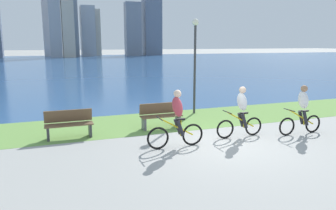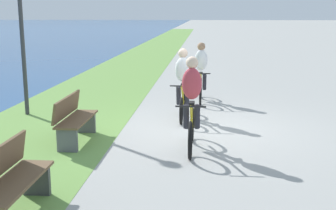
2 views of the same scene
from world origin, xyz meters
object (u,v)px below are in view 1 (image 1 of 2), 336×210
cyclist_lead (177,119)px  lamppost_tall (195,53)px  cyclist_distant_rear (302,110)px  cyclist_trailing (241,112)px  bench_far_along_path (69,124)px  bench_near_path (161,116)px

cyclist_lead → lamppost_tall: size_ratio=0.44×
cyclist_distant_rear → lamppost_tall: 5.02m
cyclist_trailing → bench_far_along_path: (-5.25, 1.83, -0.38)m
bench_far_along_path → lamppost_tall: (5.36, 2.02, 2.17)m
cyclist_distant_rear → bench_near_path: cyclist_distant_rear is taller
cyclist_lead → bench_far_along_path: cyclist_lead is taller
cyclist_lead → lamppost_tall: 5.12m
bench_near_path → bench_far_along_path: same height
bench_near_path → cyclist_lead: bearing=-97.1°
cyclist_lead → cyclist_trailing: 2.36m
cyclist_distant_rear → bench_near_path: 4.82m
cyclist_lead → bench_near_path: bearing=82.9°
cyclist_lead → cyclist_distant_rear: 4.45m
bench_near_path → lamppost_tall: 3.59m
cyclist_lead → bench_near_path: size_ratio=1.17×
cyclist_trailing → cyclist_distant_rear: size_ratio=0.99×
lamppost_tall → cyclist_lead: bearing=-120.8°
bench_far_along_path → bench_near_path: bearing=3.0°
cyclist_distant_rear → lamppost_tall: bearing=115.1°
cyclist_lead → cyclist_distant_rear: size_ratio=1.03×
cyclist_lead → bench_far_along_path: bearing=144.0°
cyclist_lead → cyclist_trailing: (2.35, 0.28, -0.01)m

